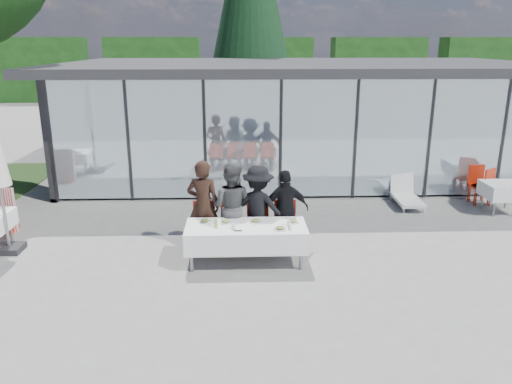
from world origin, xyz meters
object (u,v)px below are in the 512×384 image
Objects in this scene: diner_a at (203,205)px; plate_c at (256,221)px; folded_eyeglasses at (238,231)px; diner_chair_b at (232,223)px; plate_extra at (280,228)px; plate_a at (205,221)px; plate_b at (226,222)px; diner_chair_d at (285,222)px; spare_chair_b at (485,185)px; dining_table at (246,236)px; diner_b at (231,206)px; lounger at (405,194)px; plate_d at (293,221)px; juice_bottle at (216,224)px; diner_c at (258,208)px; spare_table_right at (502,191)px; diner_chair_c at (258,222)px; diner_d at (286,210)px; spare_chair_a at (478,182)px; diner_chair_a at (204,223)px.

diner_a reaches higher than plate_c.
diner_a reaches higher than folded_eyeglasses.
diner_chair_b reaches higher than plate_extra.
plate_b is at bearing -8.26° from plate_a.
diner_chair_d and spare_chair_b have the same top height.
diner_b is at bearing 111.31° from dining_table.
lounger is at bearing 39.49° from dining_table.
dining_table is 1.67× the size of lounger.
diner_chair_d is 1.04m from plate_extra.
juice_bottle reaches higher than plate_d.
diner_chair_b is 0.65m from plate_b.
diner_c is 7.40× the size of plate_d.
juice_bottle reaches higher than spare_table_right.
diner_b is 0.64m from diner_chair_c.
spare_chair_b is at bearing 26.80° from juice_bottle.
diner_d is at bearing 41.43° from dining_table.
juice_bottle is at bearing -148.95° from diner_chair_d.
diner_chair_c is at bearing -74.27° from diner_c.
lounger is (4.57, 3.30, -0.52)m from plate_b.
diner_d is 4.39m from lounger.
spare_chair_a is 1.00× the size of spare_chair_b.
spare_chair_a is (6.40, 2.83, 0.00)m from diner_chair_b.
diner_chair_a reaches higher than spare_table_right.
diner_a reaches higher than lounger.
plate_c is at bearing -29.80° from diner_chair_a.
plate_extra is at bearing -134.03° from lounger.
diner_c is 1.76× the size of diner_chair_d.
diner_b is at bearing -165.74° from diner_a.
diner_c is at bearing 137.02° from plate_d.
plate_extra is 0.77m from folded_eyeglasses.
lounger is (-1.99, 0.12, -0.28)m from spare_chair_b.
diner_b is 7.71× the size of plate_extra.
plate_a is 1.00× the size of plate_extra.
diner_chair_c is at bearing 43.20° from plate_b.
diner_b is 1.84× the size of spare_chair_a.
diner_chair_b is at bearing 180.00° from diner_chair_d.
diner_chair_a is at bearing 180.00° from diner_chair_d.
plate_a is 0.24× the size of spare_chair_b.
spare_chair_a reaches higher than spare_table_right.
diner_chair_b reaches higher than plate_d.
diner_d reaches higher than diner_chair_c.
diner_chair_c is at bearing 135.32° from plate_d.
diner_chair_c is 4.20× the size of plate_a.
diner_chair_c is at bearing 71.14° from dining_table.
diner_a is 13.18× the size of folded_eyeglasses.
diner_a is 7.94× the size of plate_a.
diner_chair_d is 4.20× the size of plate_d.
plate_b is (-1.19, -0.60, 0.24)m from diner_chair_d.
plate_b and plate_d have the same top height.
diner_d reaches higher than dining_table.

